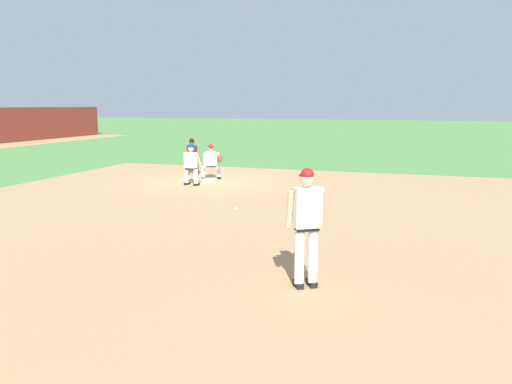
{
  "coord_description": "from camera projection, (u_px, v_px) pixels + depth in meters",
  "views": [
    {
      "loc": [
        -16.74,
        -7.34,
        2.78
      ],
      "look_at": [
        -6.67,
        -4.06,
        0.93
      ],
      "focal_mm": 35.0,
      "sensor_mm": 36.0,
      "label": 1
    }
  ],
  "objects": [
    {
      "name": "first_base_bag",
      "position": [
        207.0,
        180.0,
        18.39
      ],
      "size": [
        0.38,
        0.38,
        0.09
      ],
      "primitive_type": "cube",
      "color": "white",
      "rests_on": "ground"
    },
    {
      "name": "baseball",
      "position": [
        236.0,
        209.0,
        13.39
      ],
      "size": [
        0.07,
        0.07,
        0.07
      ],
      "primitive_type": "sphere",
      "color": "white",
      "rests_on": "ground"
    },
    {
      "name": "pitcher",
      "position": [
        307.0,
        220.0,
        7.57
      ],
      "size": [
        0.84,
        0.57,
        1.86
      ],
      "color": "black",
      "rests_on": "ground"
    },
    {
      "name": "umpire",
      "position": [
        192.0,
        155.0,
        20.15
      ],
      "size": [
        0.63,
        0.68,
        1.46
      ],
      "color": "black",
      "rests_on": "ground"
    },
    {
      "name": "first_baseman",
      "position": [
        212.0,
        160.0,
        18.78
      ],
      "size": [
        0.82,
        1.03,
        1.34
      ],
      "color": "black",
      "rests_on": "ground"
    },
    {
      "name": "infield_dirt_patch",
      "position": [
        236.0,
        213.0,
        13.05
      ],
      "size": [
        18.0,
        18.0,
        0.01
      ],
      "primitive_type": "cube",
      "color": "tan",
      "rests_on": "ground"
    },
    {
      "name": "ground_plane",
      "position": [
        207.0,
        181.0,
        18.4
      ],
      "size": [
        160.0,
        160.0,
        0.0
      ],
      "primitive_type": "plane",
      "color": "#518942"
    },
    {
      "name": "baserunner",
      "position": [
        191.0,
        163.0,
        17.37
      ],
      "size": [
        0.51,
        0.64,
        1.46
      ],
      "color": "black",
      "rests_on": "ground"
    }
  ]
}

